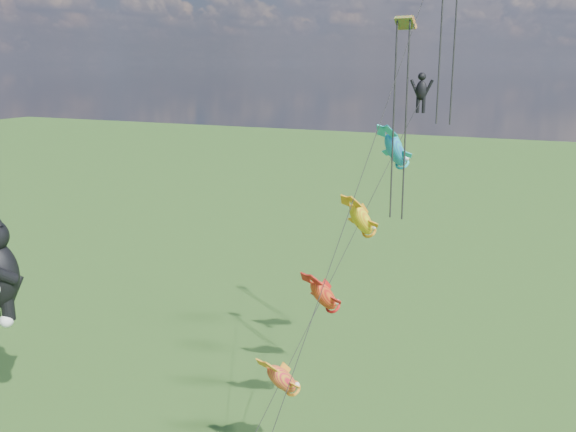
% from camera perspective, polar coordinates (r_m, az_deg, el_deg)
% --- Properties ---
extents(fish_windsock_rig, '(4.27, 15.45, 16.44)m').
position_cam_1_polar(fish_windsock_rig, '(30.31, 4.85, -3.67)').
color(fish_windsock_rig, brown).
rests_on(fish_windsock_rig, ground).
extents(parafoil_rig, '(4.22, 17.26, 25.10)m').
position_cam_1_polar(parafoil_rig, '(30.10, 11.62, 11.86)').
color(parafoil_rig, brown).
rests_on(parafoil_rig, ground).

